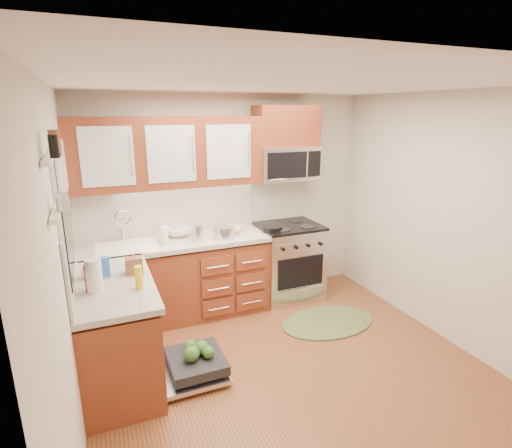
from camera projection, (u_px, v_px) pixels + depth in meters
name	position (u px, v px, depth m)	size (l,w,h in m)	color
floor	(292.00, 372.00, 3.65)	(3.50, 3.50, 0.00)	brown
ceiling	(301.00, 84.00, 2.97)	(3.50, 3.50, 0.00)	white
wall_back	(228.00, 201.00, 4.87)	(3.50, 0.04, 2.50)	beige
wall_front	(484.00, 359.00, 1.76)	(3.50, 0.04, 2.50)	beige
wall_left	(64.00, 275.00, 2.66)	(0.04, 3.50, 2.50)	beige
wall_right	(452.00, 221.00, 3.96)	(0.04, 3.50, 2.50)	beige
base_cabinet_back	(178.00, 282.00, 4.56)	(2.05, 0.60, 0.85)	#612A15
base_cabinet_left	(117.00, 335.00, 3.47)	(0.60, 1.25, 0.85)	#612A15
countertop_back	(176.00, 243.00, 4.42)	(2.07, 0.64, 0.05)	#AAA79C
countertop_left	(113.00, 285.00, 3.34)	(0.64, 1.27, 0.05)	#AAA79C
backsplash_back	(169.00, 210.00, 4.59)	(2.05, 0.02, 0.57)	#B2ACA0
backsplash_left	(70.00, 255.00, 3.15)	(0.02, 1.25, 0.57)	#B2ACA0
upper_cabinets	(168.00, 153.00, 4.27)	(2.05, 0.35, 0.75)	#612A15
cabinet_over_mw	(286.00, 126.00, 4.72)	(0.76, 0.35, 0.47)	#612A15
range	(288.00, 261.00, 5.04)	(0.76, 0.64, 0.95)	silver
microwave	(286.00, 163.00, 4.82)	(0.76, 0.38, 0.40)	silver
sink	(127.00, 258.00, 4.23)	(0.62, 0.50, 0.26)	white
dishwasher	(192.00, 366.00, 3.57)	(0.70, 0.60, 0.20)	silver
window	(64.00, 214.00, 3.03)	(0.03, 1.05, 1.05)	white
window_blind	(62.00, 170.00, 2.95)	(0.02, 0.96, 0.40)	white
shelf_upper	(48.00, 160.00, 2.15)	(0.04, 0.40, 0.03)	white
shelf_lower	(56.00, 214.00, 2.23)	(0.04, 0.40, 0.03)	white
rug	(328.00, 322.00, 4.51)	(1.10, 0.71, 0.02)	#637241
skillet	(272.00, 228.00, 4.72)	(0.25, 0.25, 0.05)	black
stock_pot	(224.00, 232.00, 4.48)	(0.22, 0.22, 0.13)	silver
cutting_board	(229.00, 232.00, 4.68)	(0.26, 0.17, 0.02)	#A57C4B
canister	(198.00, 233.00, 4.38)	(0.11, 0.11, 0.17)	silver
paper_towel_roll	(94.00, 276.00, 3.13)	(0.12, 0.12, 0.27)	white
mustard_bottle	(139.00, 278.00, 3.17)	(0.06, 0.06, 0.20)	yellow
red_bottle	(88.00, 278.00, 3.14)	(0.06, 0.06, 0.22)	red
wooden_box	(134.00, 265.00, 3.49)	(0.15, 0.11, 0.15)	brown
blue_carton	(103.00, 267.00, 3.42)	(0.11, 0.07, 0.18)	blue
bowl_a	(229.00, 229.00, 4.71)	(0.28, 0.28, 0.07)	#999999
bowl_b	(179.00, 232.00, 4.57)	(0.31, 0.31, 0.10)	#999999
cup	(235.00, 229.00, 4.65)	(0.14, 0.14, 0.11)	#999999
soap_bottle_a	(163.00, 232.00, 4.28)	(0.10, 0.10, 0.26)	#999999
soap_bottle_b	(133.00, 262.00, 3.54)	(0.08, 0.08, 0.18)	#999999
soap_bottle_c	(88.00, 269.00, 3.40)	(0.13, 0.13, 0.16)	#999999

